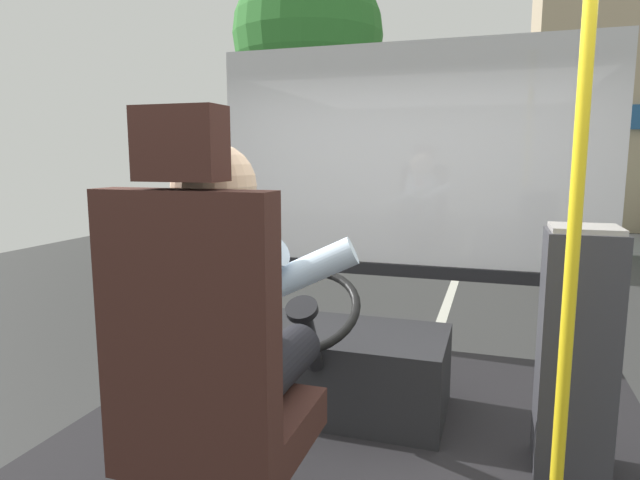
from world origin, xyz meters
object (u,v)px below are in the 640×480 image
(fare_box, at_px, (576,352))
(steering_console, at_px, (333,366))
(driver_seat, at_px, (210,393))
(handrail_pole, at_px, (575,214))
(bus_driver, at_px, (228,313))
(parked_car_charcoal, at_px, (612,188))

(fare_box, bearing_deg, steering_console, 168.23)
(steering_console, distance_m, fare_box, 1.11)
(driver_seat, height_order, steering_console, driver_seat)
(handrail_pole, bearing_deg, bus_driver, -151.90)
(driver_seat, bearing_deg, handrail_pole, 33.17)
(driver_seat, height_order, fare_box, driver_seat)
(driver_seat, distance_m, parked_car_charcoal, 23.39)
(steering_console, xyz_separation_m, fare_box, (1.06, -0.22, 0.27))
(steering_console, height_order, parked_car_charcoal, steering_console)
(bus_driver, height_order, parked_car_charcoal, bus_driver)
(driver_seat, relative_size, parked_car_charcoal, 0.33)
(bus_driver, xyz_separation_m, steering_console, (0.00, 1.08, -0.57))
(driver_seat, relative_size, bus_driver, 1.76)
(steering_console, bearing_deg, parked_car_charcoal, 76.75)
(steering_console, xyz_separation_m, parked_car_charcoal, (5.09, 21.63, -0.21))
(fare_box, bearing_deg, bus_driver, -140.89)
(steering_console, bearing_deg, handrail_pole, -29.81)
(bus_driver, distance_m, parked_car_charcoal, 23.28)
(handrail_pole, bearing_deg, parked_car_charcoal, 79.49)
(fare_box, bearing_deg, driver_seat, -137.28)
(bus_driver, height_order, steering_console, bus_driver)
(bus_driver, height_order, fare_box, bus_driver)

